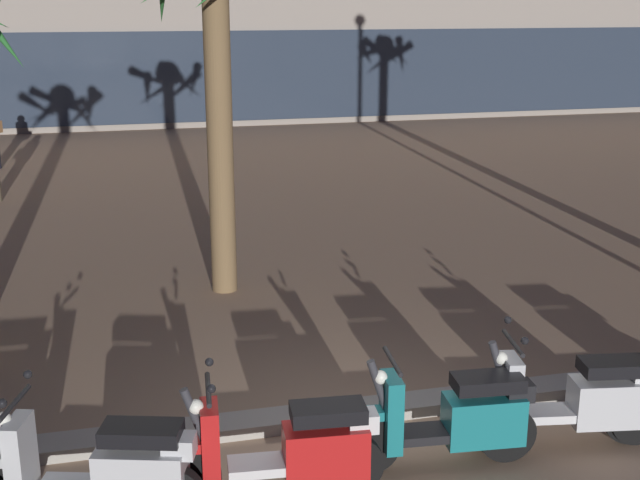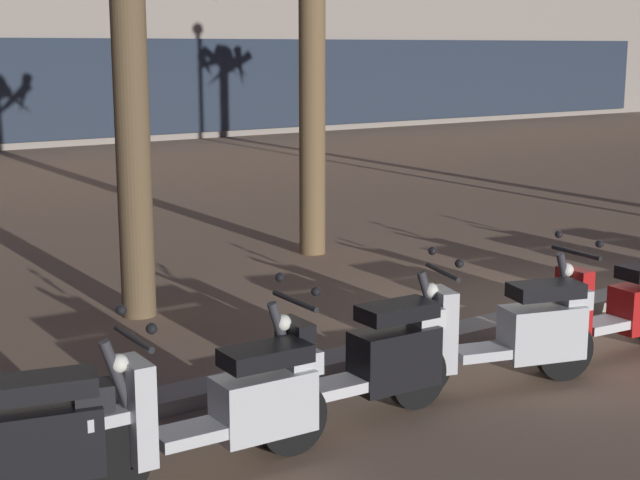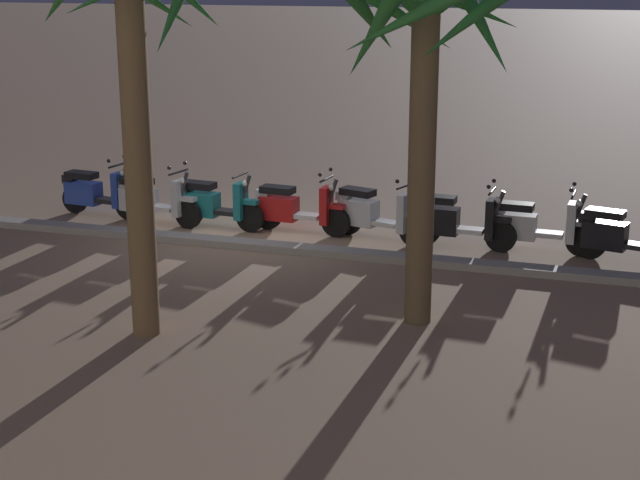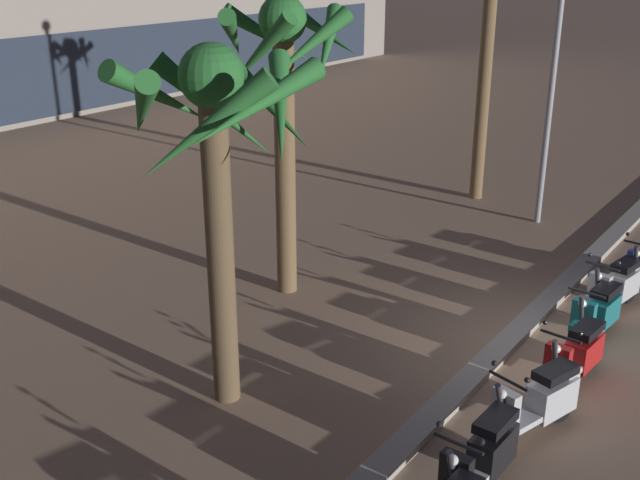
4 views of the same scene
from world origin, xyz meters
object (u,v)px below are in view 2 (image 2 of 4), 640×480
Objects in this scene: scooter_silver_tail_end at (225,408)px; scooter_red_second_in_line at (623,308)px; scooter_silver_far_back at (511,333)px; scooter_black_gap_after_mid at (365,362)px.

scooter_red_second_in_line is at bearing 0.86° from scooter_silver_tail_end.
scooter_black_gap_after_mid is at bearing 176.17° from scooter_silver_far_back.
scooter_silver_tail_end is 1.01× the size of scooter_black_gap_after_mid.
scooter_silver_tail_end is 1.02× the size of scooter_silver_far_back.
scooter_silver_far_back is (2.72, 0.06, 0.02)m from scooter_silver_tail_end.
scooter_silver_far_back is 1.44m from scooter_red_second_in_line.
scooter_silver_tail_end and scooter_silver_far_back have the same top height.
scooter_red_second_in_line is (4.17, 0.06, 0.00)m from scooter_silver_tail_end.
scooter_black_gap_after_mid and scooter_red_second_in_line have the same top height.
scooter_silver_far_back is at bearing 1.31° from scooter_silver_tail_end.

